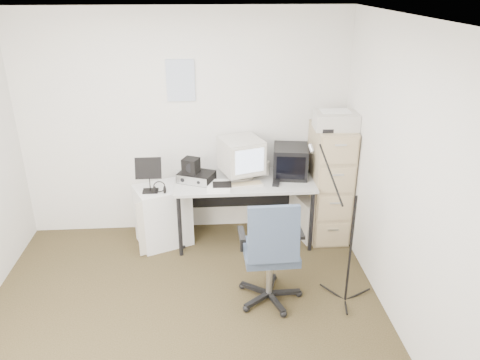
{
  "coord_description": "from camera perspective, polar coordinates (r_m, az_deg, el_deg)",
  "views": [
    {
      "loc": [
        0.26,
        -3.18,
        2.76
      ],
      "look_at": [
        0.55,
        0.95,
        0.95
      ],
      "focal_mm": 35.0,
      "sensor_mm": 36.0,
      "label": 1
    }
  ],
  "objects": [
    {
      "name": "office_chair",
      "position": [
        4.21,
        3.7,
        -8.47
      ],
      "size": [
        0.63,
        0.63,
        1.06
      ],
      "primitive_type": "cube",
      "rotation": [
        0.0,
        0.0,
        0.03
      ],
      "color": "#3B435A",
      "rests_on": "floor"
    },
    {
      "name": "mouse",
      "position": [
        4.97,
        4.41,
        -0.39
      ],
      "size": [
        0.1,
        0.13,
        0.04
      ],
      "primitive_type": "cube",
      "rotation": [
        0.0,
        0.0,
        -0.24
      ],
      "color": "black",
      "rests_on": "desk"
    },
    {
      "name": "ceiling",
      "position": [
        3.2,
        -9.12,
        18.65
      ],
      "size": [
        3.6,
        3.6,
        0.01
      ],
      "primitive_type": "cube",
      "color": "white",
      "rests_on": "ground"
    },
    {
      "name": "headphones",
      "position": [
        4.97,
        -9.78,
        -1.08
      ],
      "size": [
        0.18,
        0.18,
        0.02
      ],
      "primitive_type": "torus",
      "rotation": [
        0.0,
        0.0,
        0.42
      ],
      "color": "black",
      "rests_on": "side_cart"
    },
    {
      "name": "radio_receiver",
      "position": [
        5.05,
        -5.32,
        0.4
      ],
      "size": [
        0.43,
        0.38,
        0.1
      ],
      "primitive_type": "cube",
      "rotation": [
        0.0,
        0.0,
        -0.41
      ],
      "color": "black",
      "rests_on": "desk"
    },
    {
      "name": "side_cart",
      "position": [
        5.25,
        -9.34,
        -4.25
      ],
      "size": [
        0.67,
        0.61,
        0.67
      ],
      "primitive_type": "cube",
      "rotation": [
        0.0,
        0.0,
        0.4
      ],
      "color": "silver",
      "rests_on": "floor"
    },
    {
      "name": "crt_tv",
      "position": [
        5.16,
        6.17,
        2.29
      ],
      "size": [
        0.43,
        0.44,
        0.34
      ],
      "primitive_type": "cube",
      "rotation": [
        0.0,
        0.0,
        -0.15
      ],
      "color": "black",
      "rests_on": "desk"
    },
    {
      "name": "pc_tower",
      "position": [
        5.43,
        8.14,
        -4.36
      ],
      "size": [
        0.34,
        0.54,
        0.47
      ],
      "primitive_type": "cube",
      "rotation": [
        0.0,
        0.0,
        0.26
      ],
      "color": "beige",
      "rests_on": "floor"
    },
    {
      "name": "crt_monitor",
      "position": [
        5.04,
        0.13,
        2.61
      ],
      "size": [
        0.52,
        0.53,
        0.45
      ],
      "primitive_type": "cube",
      "rotation": [
        0.0,
        0.0,
        0.33
      ],
      "color": "beige",
      "rests_on": "desk"
    },
    {
      "name": "printer",
      "position": [
        4.98,
        11.6,
        7.1
      ],
      "size": [
        0.46,
        0.33,
        0.17
      ],
      "primitive_type": "cube",
      "rotation": [
        0.0,
        0.0,
        -0.05
      ],
      "color": "beige",
      "rests_on": "filing_cabinet"
    },
    {
      "name": "wall_right",
      "position": [
        3.85,
        19.97,
        -1.03
      ],
      "size": [
        0.02,
        3.6,
        2.5
      ],
      "primitive_type": "cube",
      "color": "silver",
      "rests_on": "ground"
    },
    {
      "name": "desk",
      "position": [
        5.23,
        0.49,
        -3.66
      ],
      "size": [
        1.5,
        0.7,
        0.73
      ],
      "primitive_type": "cube",
      "color": "#9C9C9B",
      "rests_on": "floor"
    },
    {
      "name": "mic_stand",
      "position": [
        4.21,
        13.53,
        -6.43
      ],
      "size": [
        0.02,
        0.02,
        1.4
      ],
      "primitive_type": "cylinder",
      "rotation": [
        0.0,
        0.0,
        1.71
      ],
      "color": "black",
      "rests_on": "floor"
    },
    {
      "name": "wall_back",
      "position": [
        5.21,
        -6.75,
        6.6
      ],
      "size": [
        3.6,
        0.02,
        2.5
      ],
      "primitive_type": "cube",
      "color": "silver",
      "rests_on": "ground"
    },
    {
      "name": "radio_speaker",
      "position": [
        5.0,
        -6.0,
        1.77
      ],
      "size": [
        0.21,
        0.2,
        0.16
      ],
      "primitive_type": "cube",
      "rotation": [
        0.0,
        0.0,
        -0.42
      ],
      "color": "black",
      "rests_on": "radio_receiver"
    },
    {
      "name": "filing_cabinet",
      "position": [
        5.29,
        10.79,
        -0.37
      ],
      "size": [
        0.4,
        0.6,
        1.3
      ],
      "primitive_type": "cube",
      "color": "#967F62",
      "rests_on": "floor"
    },
    {
      "name": "music_stand",
      "position": [
        4.95,
        -11.03,
        0.68
      ],
      "size": [
        0.29,
        0.2,
        0.4
      ],
      "primitive_type": "cube",
      "rotation": [
        0.0,
        0.0,
        -0.21
      ],
      "color": "black",
      "rests_on": "side_cart"
    },
    {
      "name": "keyboard",
      "position": [
        4.93,
        0.52,
        -0.6
      ],
      "size": [
        0.41,
        0.21,
        0.02
      ],
      "primitive_type": "cube",
      "rotation": [
        0.0,
        0.0,
        0.17
      ],
      "color": "beige",
      "rests_on": "desk"
    },
    {
      "name": "papers",
      "position": [
        4.91,
        -2.66,
        -0.74
      ],
      "size": [
        0.24,
        0.33,
        0.02
      ],
      "primitive_type": "cube",
      "rotation": [
        0.0,
        0.0,
        -0.01
      ],
      "color": "white",
      "rests_on": "desk"
    },
    {
      "name": "desk_speaker",
      "position": [
        5.2,
        3.16,
        1.46
      ],
      "size": [
        0.09,
        0.09,
        0.15
      ],
      "primitive_type": "cube",
      "rotation": [
        0.0,
        0.0,
        -0.21
      ],
      "color": "beige",
      "rests_on": "desk"
    },
    {
      "name": "wall_calendar",
      "position": [
        5.08,
        -7.26,
        11.95
      ],
      "size": [
        0.3,
        0.02,
        0.44
      ],
      "primitive_type": "cube",
      "color": "white",
      "rests_on": "wall_back"
    },
    {
      "name": "floor",
      "position": [
        4.23,
        -6.86,
        -17.49
      ],
      "size": [
        3.6,
        3.6,
        0.01
      ],
      "primitive_type": "cube",
      "color": "#2D2913",
      "rests_on": "ground"
    }
  ]
}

